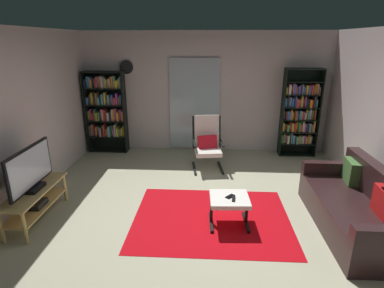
{
  "coord_description": "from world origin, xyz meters",
  "views": [
    {
      "loc": [
        0.09,
        -3.9,
        2.41
      ],
      "look_at": [
        -0.16,
        0.61,
        0.88
      ],
      "focal_mm": 28.92,
      "sensor_mm": 36.0,
      "label": 1
    }
  ],
  "objects_px": {
    "bookshelf_near_sofa": "(299,114)",
    "tv_remote": "(234,199)",
    "television": "(30,170)",
    "tv_stand": "(35,200)",
    "leather_sofa": "(358,208)",
    "ottoman": "(229,202)",
    "bookshelf_near_tv": "(106,109)",
    "wall_clock": "(126,67)",
    "cell_phone": "(230,196)",
    "lounge_armchair": "(207,141)"
  },
  "relations": [
    {
      "from": "wall_clock",
      "to": "cell_phone",
      "type": "bearing_deg",
      "value": -55.03
    },
    {
      "from": "ottoman",
      "to": "cell_phone",
      "type": "xyz_separation_m",
      "value": [
        0.01,
        0.01,
        0.08
      ]
    },
    {
      "from": "bookshelf_near_sofa",
      "to": "ottoman",
      "type": "bearing_deg",
      "value": -119.8
    },
    {
      "from": "television",
      "to": "ottoman",
      "type": "height_order",
      "value": "television"
    },
    {
      "from": "lounge_armchair",
      "to": "tv_stand",
      "type": "bearing_deg",
      "value": -139.07
    },
    {
      "from": "tv_stand",
      "to": "bookshelf_near_tv",
      "type": "xyz_separation_m",
      "value": [
        0.12,
        2.89,
        0.65
      ]
    },
    {
      "from": "tv_remote",
      "to": "wall_clock",
      "type": "xyz_separation_m",
      "value": [
        -2.14,
        3.06,
        1.43
      ]
    },
    {
      "from": "bookshelf_near_tv",
      "to": "wall_clock",
      "type": "height_order",
      "value": "wall_clock"
    },
    {
      "from": "tv_stand",
      "to": "lounge_armchair",
      "type": "xyz_separation_m",
      "value": [
        2.36,
        2.04,
        0.23
      ]
    },
    {
      "from": "leather_sofa",
      "to": "wall_clock",
      "type": "xyz_separation_m",
      "value": [
        -3.77,
        3.04,
        1.54
      ]
    },
    {
      "from": "bookshelf_near_tv",
      "to": "leather_sofa",
      "type": "bearing_deg",
      "value": -34.11
    },
    {
      "from": "tv_stand",
      "to": "lounge_armchair",
      "type": "bearing_deg",
      "value": 40.93
    },
    {
      "from": "tv_stand",
      "to": "tv_remote",
      "type": "relative_size",
      "value": 8.34
    },
    {
      "from": "leather_sofa",
      "to": "ottoman",
      "type": "distance_m",
      "value": 1.68
    },
    {
      "from": "bookshelf_near_sofa",
      "to": "leather_sofa",
      "type": "xyz_separation_m",
      "value": [
        0.06,
        -2.86,
        -0.61
      ]
    },
    {
      "from": "leather_sofa",
      "to": "television",
      "type": "bearing_deg",
      "value": -179.84
    },
    {
      "from": "television",
      "to": "leather_sofa",
      "type": "bearing_deg",
      "value": 0.16
    },
    {
      "from": "tv_stand",
      "to": "leather_sofa",
      "type": "bearing_deg",
      "value": 0.21
    },
    {
      "from": "bookshelf_near_sofa",
      "to": "tv_remote",
      "type": "bearing_deg",
      "value": -118.58
    },
    {
      "from": "leather_sofa",
      "to": "tv_stand",
      "type": "bearing_deg",
      "value": -179.79
    },
    {
      "from": "tv_stand",
      "to": "cell_phone",
      "type": "relative_size",
      "value": 8.58
    },
    {
      "from": "bookshelf_near_tv",
      "to": "tv_remote",
      "type": "relative_size",
      "value": 12.37
    },
    {
      "from": "ottoman",
      "to": "tv_stand",
      "type": "bearing_deg",
      "value": -179.09
    },
    {
      "from": "bookshelf_near_sofa",
      "to": "lounge_armchair",
      "type": "height_order",
      "value": "bookshelf_near_sofa"
    },
    {
      "from": "leather_sofa",
      "to": "bookshelf_near_sofa",
      "type": "bearing_deg",
      "value": 91.24
    },
    {
      "from": "lounge_armchair",
      "to": "tv_remote",
      "type": "bearing_deg",
      "value": -79.81
    },
    {
      "from": "wall_clock",
      "to": "bookshelf_near_tv",
      "type": "bearing_deg",
      "value": -160.6
    },
    {
      "from": "tv_stand",
      "to": "ottoman",
      "type": "distance_m",
      "value": 2.68
    },
    {
      "from": "bookshelf_near_sofa",
      "to": "leather_sofa",
      "type": "bearing_deg",
      "value": -88.76
    },
    {
      "from": "television",
      "to": "tv_remote",
      "type": "xyz_separation_m",
      "value": [
        2.72,
        -0.01,
        -0.34
      ]
    },
    {
      "from": "tv_stand",
      "to": "wall_clock",
      "type": "height_order",
      "value": "wall_clock"
    },
    {
      "from": "ottoman",
      "to": "leather_sofa",
      "type": "bearing_deg",
      "value": -0.9
    },
    {
      "from": "wall_clock",
      "to": "tv_stand",
      "type": "bearing_deg",
      "value": -100.89
    },
    {
      "from": "tv_stand",
      "to": "bookshelf_near_tv",
      "type": "relative_size",
      "value": 0.67
    },
    {
      "from": "leather_sofa",
      "to": "lounge_armchair",
      "type": "xyz_separation_m",
      "value": [
        -2.0,
        2.03,
        0.23
      ]
    },
    {
      "from": "bookshelf_near_sofa",
      "to": "tv_remote",
      "type": "xyz_separation_m",
      "value": [
        -1.57,
        -2.88,
        -0.5
      ]
    },
    {
      "from": "cell_phone",
      "to": "tv_stand",
      "type": "bearing_deg",
      "value": -137.06
    },
    {
      "from": "television",
      "to": "ottoman",
      "type": "bearing_deg",
      "value": 0.83
    },
    {
      "from": "bookshelf_near_tv",
      "to": "wall_clock",
      "type": "bearing_deg",
      "value": 19.4
    },
    {
      "from": "tv_stand",
      "to": "ottoman",
      "type": "relative_size",
      "value": 2.22
    },
    {
      "from": "ottoman",
      "to": "television",
      "type": "bearing_deg",
      "value": -179.17
    },
    {
      "from": "television",
      "to": "ottoman",
      "type": "xyz_separation_m",
      "value": [
        2.67,
        0.04,
        -0.42
      ]
    },
    {
      "from": "lounge_armchair",
      "to": "wall_clock",
      "type": "xyz_separation_m",
      "value": [
        -1.77,
        1.01,
        1.32
      ]
    },
    {
      "from": "bookshelf_near_sofa",
      "to": "television",
      "type": "bearing_deg",
      "value": -146.24
    },
    {
      "from": "bookshelf_near_tv",
      "to": "leather_sofa",
      "type": "relative_size",
      "value": 0.92
    },
    {
      "from": "tv_remote",
      "to": "wall_clock",
      "type": "relative_size",
      "value": 0.5
    },
    {
      "from": "bookshelf_near_tv",
      "to": "leather_sofa",
      "type": "distance_m",
      "value": 5.16
    },
    {
      "from": "television",
      "to": "leather_sofa",
      "type": "relative_size",
      "value": 0.52
    },
    {
      "from": "bookshelf_near_sofa",
      "to": "tv_remote",
      "type": "relative_size",
      "value": 12.94
    },
    {
      "from": "tv_stand",
      "to": "cell_phone",
      "type": "bearing_deg",
      "value": 1.17
    }
  ]
}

